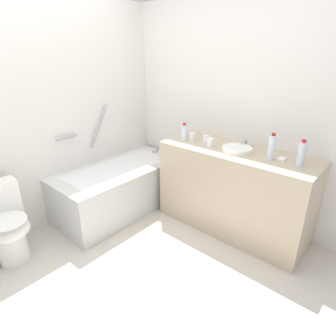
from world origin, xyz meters
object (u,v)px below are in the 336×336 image
at_px(toilet, 5,224).
at_px(water_bottle_2, 301,154).
at_px(sink_basin, 237,149).
at_px(sink_faucet, 245,144).
at_px(drinking_glass_2, 192,137).
at_px(water_bottle_0, 272,147).
at_px(water_bottle_1, 184,132).
at_px(soap_dish, 282,159).
at_px(drinking_glass_0, 210,142).
at_px(bathtub, 121,186).
at_px(drinking_glass_1, 206,140).

height_order(toilet, water_bottle_2, water_bottle_2).
height_order(sink_basin, sink_faucet, sink_faucet).
distance_m(toilet, drinking_glass_2, 1.96).
relative_size(water_bottle_0, drinking_glass_2, 2.93).
xyz_separation_m(toilet, water_bottle_1, (1.68, -0.67, 0.61)).
distance_m(sink_basin, soap_dish, 0.42).
bearing_deg(toilet, water_bottle_0, 51.00).
xyz_separation_m(sink_basin, drinking_glass_0, (-0.05, 0.27, 0.02)).
bearing_deg(water_bottle_2, water_bottle_1, 93.02).
xyz_separation_m(sink_basin, soap_dish, (0.05, -0.41, -0.01)).
bearing_deg(sink_faucet, bathtub, 119.07).
distance_m(bathtub, water_bottle_0, 1.74).
xyz_separation_m(sink_basin, water_bottle_1, (-0.05, 0.61, 0.07)).
relative_size(drinking_glass_0, soap_dish, 1.00).
bearing_deg(sink_basin, sink_faucet, 0.00).
height_order(bathtub, drinking_glass_2, bathtub).
xyz_separation_m(water_bottle_1, soap_dish, (0.10, -1.02, -0.08)).
xyz_separation_m(sink_faucet, water_bottle_2, (-0.16, -0.57, 0.07)).
xyz_separation_m(sink_basin, drinking_glass_2, (0.00, 0.54, 0.02)).
xyz_separation_m(bathtub, water_bottle_2, (0.51, -1.76, 0.69)).
bearing_deg(toilet, bathtub, 90.03).
relative_size(sink_faucet, water_bottle_1, 0.80).
bearing_deg(water_bottle_0, water_bottle_1, 92.76).
bearing_deg(toilet, sink_faucet, 60.00).
relative_size(sink_faucet, water_bottle_2, 0.67).
relative_size(drinking_glass_0, drinking_glass_2, 1.10).
bearing_deg(water_bottle_0, drinking_glass_1, 90.37).
bearing_deg(water_bottle_1, drinking_glass_2, -53.91).
height_order(bathtub, sink_faucet, bathtub).
xyz_separation_m(sink_faucet, water_bottle_0, (-0.17, -0.33, 0.08)).
distance_m(water_bottle_0, drinking_glass_2, 0.87).
bearing_deg(drinking_glass_0, drinking_glass_2, 79.11).
relative_size(sink_faucet, water_bottle_0, 0.63).
distance_m(sink_faucet, water_bottle_0, 0.38).
relative_size(toilet, water_bottle_0, 3.00).
xyz_separation_m(bathtub, sink_basin, (0.49, -1.19, 0.61)).
height_order(sink_basin, water_bottle_1, water_bottle_1).
xyz_separation_m(toilet, water_bottle_2, (1.74, -1.84, 0.62)).
xyz_separation_m(sink_faucet, drinking_glass_1, (-0.18, 0.35, 0.01)).
height_order(sink_basin, water_bottle_2, water_bottle_2).
bearing_deg(soap_dish, bathtub, 108.59).
xyz_separation_m(bathtub, drinking_glass_0, (0.44, -0.92, 0.63)).
relative_size(sink_faucet, drinking_glass_1, 1.60).
bearing_deg(bathtub, soap_dish, -71.41).
bearing_deg(drinking_glass_2, sink_basin, -90.24).
bearing_deg(drinking_glass_2, bathtub, 127.02).
relative_size(water_bottle_1, drinking_glass_2, 2.31).
xyz_separation_m(drinking_glass_1, soap_dish, (0.06, -0.77, -0.04)).
height_order(water_bottle_1, drinking_glass_1, water_bottle_1).
distance_m(bathtub, sink_faucet, 1.50).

